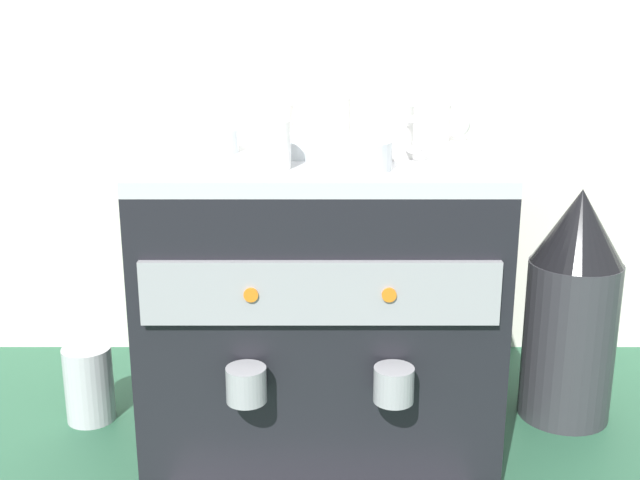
{
  "coord_description": "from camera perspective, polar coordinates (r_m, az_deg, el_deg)",
  "views": [
    {
      "loc": [
        -0.0,
        -1.22,
        0.68
      ],
      "look_at": [
        0.0,
        0.0,
        0.34
      ],
      "focal_mm": 42.94,
      "sensor_mm": 36.0,
      "label": 1
    }
  ],
  "objects": [
    {
      "name": "ground_plane",
      "position": [
        1.4,
        0.0,
        -13.42
      ],
      "size": [
        4.0,
        4.0,
        0.0
      ],
      "primitive_type": "plane",
      "color": "#28563D"
    },
    {
      "name": "tiled_backsplash_wall",
      "position": [
        1.58,
        -0.03,
        9.63
      ],
      "size": [
        2.8,
        0.03,
        1.03
      ],
      "primitive_type": "cube",
      "color": "silver",
      "rests_on": "ground_plane"
    },
    {
      "name": "espresso_machine",
      "position": [
        1.3,
        0.0,
        -4.22
      ],
      "size": [
        0.53,
        0.59,
        0.48
      ],
      "color": "black",
      "rests_on": "ground_plane"
    },
    {
      "name": "ceramic_cup_0",
      "position": [
        1.35,
        0.73,
        8.93
      ],
      "size": [
        0.07,
        0.1,
        0.08
      ],
      "color": "white",
      "rests_on": "espresso_machine"
    },
    {
      "name": "ceramic_cup_1",
      "position": [
        1.19,
        5.64,
        8.0
      ],
      "size": [
        0.08,
        0.09,
        0.08
      ],
      "color": "white",
      "rests_on": "espresso_machine"
    },
    {
      "name": "ceramic_cup_2",
      "position": [
        1.36,
        -3.71,
        8.69
      ],
      "size": [
        0.09,
        0.1,
        0.07
      ],
      "color": "white",
      "rests_on": "espresso_machine"
    },
    {
      "name": "ceramic_cup_3",
      "position": [
        1.39,
        8.37,
        8.64
      ],
      "size": [
        0.11,
        0.07,
        0.06
      ],
      "color": "white",
      "rests_on": "espresso_machine"
    },
    {
      "name": "ceramic_cup_4",
      "position": [
        1.11,
        -3.81,
        7.13
      ],
      "size": [
        0.06,
        0.1,
        0.07
      ],
      "color": "white",
      "rests_on": "espresso_machine"
    },
    {
      "name": "ceramic_bowl_0",
      "position": [
        1.1,
        2.17,
        6.33
      ],
      "size": [
        0.13,
        0.13,
        0.04
      ],
      "color": "silver",
      "rests_on": "espresso_machine"
    },
    {
      "name": "ceramic_bowl_1",
      "position": [
        1.26,
        -8.2,
        7.29
      ],
      "size": [
        0.09,
        0.09,
        0.04
      ],
      "color": "silver",
      "rests_on": "espresso_machine"
    },
    {
      "name": "ceramic_bowl_2",
      "position": [
        1.23,
        -1.06,
        7.12
      ],
      "size": [
        0.12,
        0.12,
        0.03
      ],
      "color": "silver",
      "rests_on": "espresso_machine"
    },
    {
      "name": "coffee_grinder",
      "position": [
        1.41,
        18.24,
        -4.76
      ],
      "size": [
        0.16,
        0.16,
        0.42
      ],
      "color": "#333338",
      "rests_on": "ground_plane"
    },
    {
      "name": "milk_pitcher",
      "position": [
        1.44,
        -16.84,
        -10.23
      ],
      "size": [
        0.09,
        0.09,
        0.14
      ],
      "primitive_type": "cylinder",
      "color": "#B7B7BC",
      "rests_on": "ground_plane"
    }
  ]
}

